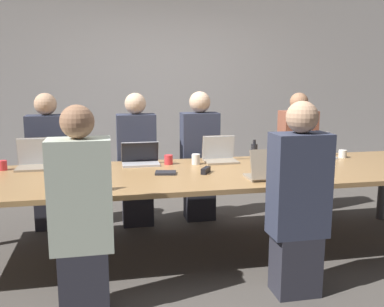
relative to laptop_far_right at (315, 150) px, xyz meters
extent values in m
plane|color=#4C4742|center=(-1.29, -0.44, -0.81)|extent=(24.00, 24.00, 0.00)
cube|color=#BCB7B2|center=(-1.29, 1.86, 0.59)|extent=(12.00, 0.06, 2.80)
cube|color=#9E7547|center=(-1.29, -0.44, -0.09)|extent=(4.61, 1.26, 0.04)
cylinder|color=#4C4C51|center=(0.83, 0.01, -0.46)|extent=(0.08, 0.08, 0.70)
cube|color=#B7B7BC|center=(0.00, -0.05, -0.06)|extent=(0.33, 0.24, 0.02)
cube|color=#B7B7BC|center=(0.00, 0.06, 0.06)|extent=(0.34, 0.05, 0.24)
cube|color=#0F1933|center=(0.00, 0.05, 0.06)|extent=(0.33, 0.05, 0.23)
cube|color=#2D2D38|center=(0.00, 0.44, -0.58)|extent=(0.32, 0.24, 0.45)
cube|color=brown|center=(0.00, 0.44, 0.01)|extent=(0.40, 0.24, 0.74)
sphere|color=#9E7051|center=(0.00, 0.44, 0.48)|extent=(0.21, 0.21, 0.21)
cylinder|color=white|center=(0.27, -0.08, -0.03)|extent=(0.08, 0.08, 0.08)
cube|color=gray|center=(-2.79, -0.02, -0.06)|extent=(0.34, 0.25, 0.02)
cube|color=gray|center=(-2.79, 0.09, 0.07)|extent=(0.34, 0.05, 0.26)
cube|color=silver|center=(-2.79, 0.08, 0.07)|extent=(0.34, 0.05, 0.25)
cube|color=#2D2D38|center=(-2.73, 0.46, -0.58)|extent=(0.32, 0.24, 0.45)
cube|color=#33384C|center=(-2.73, 0.46, 0.01)|extent=(0.40, 0.24, 0.74)
sphere|color=tan|center=(-2.73, 0.46, 0.49)|extent=(0.22, 0.22, 0.22)
cylinder|color=red|center=(-3.07, -0.01, -0.03)|extent=(0.07, 0.07, 0.09)
cylinder|color=black|center=(-2.52, -0.09, 0.01)|extent=(0.07, 0.07, 0.18)
cylinder|color=black|center=(-2.52, -0.09, 0.12)|extent=(0.03, 0.03, 0.04)
cube|color=gray|center=(-0.85, -0.78, -0.06)|extent=(0.33, 0.24, 0.02)
cube|color=gray|center=(-0.85, -0.87, 0.06)|extent=(0.34, 0.09, 0.24)
cube|color=black|center=(-0.85, -0.86, 0.06)|extent=(0.33, 0.09, 0.23)
cube|color=#2D2D38|center=(-0.83, -1.35, -0.58)|extent=(0.32, 0.24, 0.45)
cube|color=#33384C|center=(-0.83, -1.35, 0.01)|extent=(0.40, 0.24, 0.74)
sphere|color=tan|center=(-0.83, -1.35, 0.49)|extent=(0.22, 0.22, 0.22)
cube|color=gray|center=(-1.04, -0.08, -0.06)|extent=(0.32, 0.23, 0.02)
cube|color=gray|center=(-1.04, 0.03, 0.06)|extent=(0.33, 0.05, 0.24)
cube|color=silver|center=(-1.04, 0.02, 0.06)|extent=(0.32, 0.05, 0.23)
cube|color=#2D2D38|center=(-1.15, 0.43, -0.58)|extent=(0.32, 0.24, 0.45)
cube|color=#33384C|center=(-1.15, 0.43, 0.01)|extent=(0.40, 0.24, 0.74)
sphere|color=beige|center=(-1.15, 0.43, 0.49)|extent=(0.23, 0.23, 0.23)
cylinder|color=white|center=(-1.31, -0.12, -0.02)|extent=(0.08, 0.08, 0.10)
cylinder|color=black|center=(-0.75, -0.21, 0.02)|extent=(0.06, 0.06, 0.20)
cylinder|color=black|center=(-0.75, -0.21, 0.14)|extent=(0.03, 0.03, 0.04)
cube|color=gray|center=(-2.40, -0.87, -0.06)|extent=(0.35, 0.24, 0.02)
cube|color=gray|center=(-2.40, -0.96, 0.06)|extent=(0.36, 0.09, 0.24)
cube|color=silver|center=(-2.40, -0.94, 0.06)|extent=(0.35, 0.09, 0.23)
cube|color=#2D2D38|center=(-2.32, -1.31, -0.58)|extent=(0.32, 0.24, 0.45)
cube|color=beige|center=(-2.32, -1.31, 0.01)|extent=(0.40, 0.24, 0.74)
sphere|color=#9E7051|center=(-2.32, -1.31, 0.48)|extent=(0.22, 0.22, 0.22)
cube|color=#B7B7BC|center=(-1.83, -0.05, -0.06)|extent=(0.35, 0.20, 0.02)
cube|color=#B7B7BC|center=(-1.83, 0.02, 0.04)|extent=(0.36, 0.08, 0.20)
cube|color=black|center=(-1.83, 0.01, 0.04)|extent=(0.35, 0.08, 0.19)
cube|color=#2D2D38|center=(-1.84, 0.38, -0.58)|extent=(0.32, 0.24, 0.45)
cube|color=#33384C|center=(-1.84, 0.38, 0.01)|extent=(0.40, 0.24, 0.74)
sphere|color=beige|center=(-1.84, 0.38, 0.49)|extent=(0.22, 0.22, 0.22)
cylinder|color=red|center=(-1.56, -0.06, -0.03)|extent=(0.08, 0.08, 0.09)
cube|color=black|center=(-1.30, -0.50, -0.05)|extent=(0.12, 0.15, 0.05)
cube|color=#232328|center=(-1.65, -0.46, -0.06)|extent=(0.20, 0.16, 0.02)
camera|label=1|loc=(-2.15, -4.06, 0.76)|focal=40.00mm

